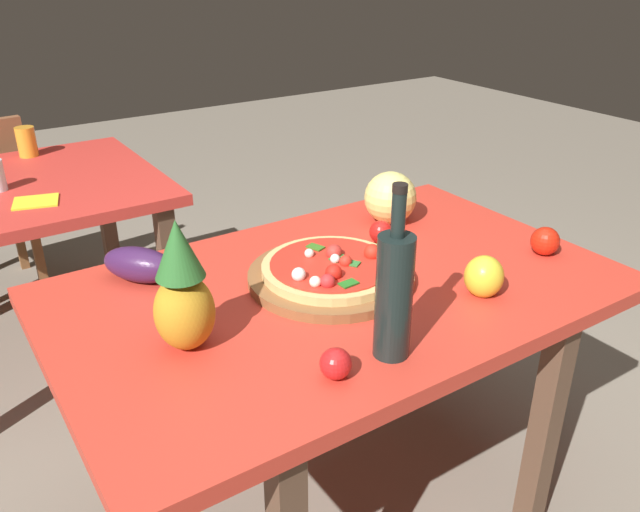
# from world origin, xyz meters

# --- Properties ---
(ground_plane) EXTENTS (10.00, 10.00, 0.00)m
(ground_plane) POSITION_xyz_m (0.00, 0.00, 0.00)
(ground_plane) COLOR gray
(display_table) EXTENTS (1.40, 0.88, 0.74)m
(display_table) POSITION_xyz_m (0.00, 0.00, 0.65)
(display_table) COLOR brown
(display_table) RESTS_ON ground_plane
(background_table) EXTENTS (0.96, 0.88, 0.74)m
(background_table) POSITION_xyz_m (-0.53, 1.24, 0.63)
(background_table) COLOR brown
(background_table) RESTS_ON ground_plane
(pizza_board) EXTENTS (0.42, 0.42, 0.02)m
(pizza_board) POSITION_xyz_m (-0.01, 0.03, 0.75)
(pizza_board) COLOR brown
(pizza_board) RESTS_ON display_table
(pizza) EXTENTS (0.35, 0.35, 0.06)m
(pizza) POSITION_xyz_m (-0.01, 0.02, 0.78)
(pizza) COLOR #DAB56C
(pizza) RESTS_ON pizza_board
(wine_bottle) EXTENTS (0.08, 0.08, 0.37)m
(wine_bottle) POSITION_xyz_m (-0.08, -0.31, 0.88)
(wine_bottle) COLOR black
(wine_bottle) RESTS_ON display_table
(pineapple_left) EXTENTS (0.13, 0.13, 0.29)m
(pineapple_left) POSITION_xyz_m (-0.42, -0.05, 0.87)
(pineapple_left) COLOR #C08A21
(pineapple_left) RESTS_ON display_table
(melon) EXTENTS (0.16, 0.16, 0.16)m
(melon) POSITION_xyz_m (0.36, 0.25, 0.82)
(melon) COLOR #E7DB75
(melon) RESTS_ON display_table
(bell_pepper) EXTENTS (0.10, 0.10, 0.10)m
(bell_pepper) POSITION_xyz_m (0.26, -0.23, 0.79)
(bell_pepper) COLOR yellow
(bell_pepper) RESTS_ON display_table
(eggplant) EXTENTS (0.19, 0.21, 0.09)m
(eggplant) POSITION_xyz_m (-0.41, 0.29, 0.78)
(eggplant) COLOR #3B1D48
(eggplant) RESTS_ON display_table
(tomato_by_bottle) EXTENTS (0.06, 0.06, 0.06)m
(tomato_by_bottle) POSITION_xyz_m (-0.23, -0.31, 0.77)
(tomato_by_bottle) COLOR red
(tomato_by_bottle) RESTS_ON display_table
(tomato_at_corner) EXTENTS (0.08, 0.08, 0.08)m
(tomato_at_corner) POSITION_xyz_m (0.57, -0.17, 0.78)
(tomato_at_corner) COLOR red
(tomato_at_corner) RESTS_ON display_table
(tomato_near_board) EXTENTS (0.07, 0.07, 0.07)m
(tomato_near_board) POSITION_xyz_m (0.24, 0.14, 0.77)
(tomato_near_board) COLOR red
(tomato_near_board) RESTS_ON display_table
(drinking_glass_juice) EXTENTS (0.07, 0.07, 0.12)m
(drinking_glass_juice) POSITION_xyz_m (-0.42, 1.58, 0.80)
(drinking_glass_juice) COLOR orange
(drinking_glass_juice) RESTS_ON background_table
(napkin_folded) EXTENTS (0.17, 0.15, 0.01)m
(napkin_folded) POSITION_xyz_m (-0.51, 1.02, 0.74)
(napkin_folded) COLOR yellow
(napkin_folded) RESTS_ON background_table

